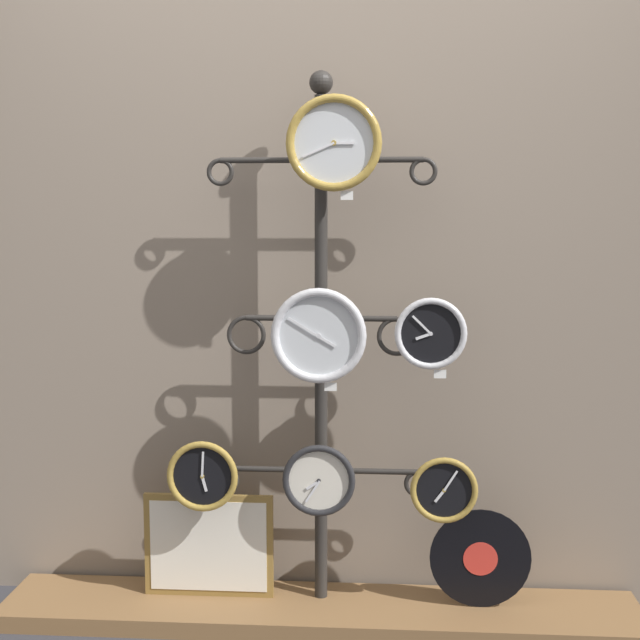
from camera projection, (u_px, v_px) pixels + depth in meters
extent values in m
cube|color=gray|center=(324.00, 213.00, 3.13)|extent=(4.40, 0.04, 2.80)
cube|color=brown|center=(320.00, 611.00, 3.08)|extent=(2.20, 0.36, 0.06)
cylinder|color=#282623|center=(321.00, 609.00, 3.14)|extent=(0.38, 0.38, 0.02)
cylinder|color=#282623|center=(321.00, 359.00, 3.03)|extent=(0.04, 0.04, 1.77)
sphere|color=#282623|center=(321.00, 82.00, 2.93)|extent=(0.08, 0.08, 0.08)
cylinder|color=#282623|center=(270.00, 160.00, 2.97)|extent=(0.34, 0.02, 0.02)
torus|color=#282623|center=(220.00, 172.00, 2.98)|extent=(0.09, 0.02, 0.09)
cylinder|color=#282623|center=(372.00, 160.00, 2.94)|extent=(0.34, 0.02, 0.02)
torus|color=#282623|center=(423.00, 171.00, 2.94)|extent=(0.09, 0.02, 0.09)
cylinder|color=#282623|center=(284.00, 318.00, 3.03)|extent=(0.26, 0.02, 0.02)
torus|color=#282623|center=(246.00, 335.00, 3.04)|extent=(0.13, 0.02, 0.13)
cylinder|color=#282623|center=(359.00, 319.00, 3.01)|extent=(0.26, 0.02, 0.02)
torus|color=#282623|center=(397.00, 336.00, 3.01)|extent=(0.13, 0.02, 0.13)
cylinder|color=#282623|center=(273.00, 469.00, 3.09)|extent=(0.33, 0.02, 0.02)
torus|color=#282623|center=(226.00, 480.00, 3.11)|extent=(0.10, 0.02, 0.10)
cylinder|color=#282623|center=(369.00, 471.00, 3.07)|extent=(0.33, 0.02, 0.02)
torus|color=#282623|center=(418.00, 484.00, 3.06)|extent=(0.10, 0.02, 0.10)
cylinder|color=silver|center=(334.00, 143.00, 2.84)|extent=(0.28, 0.02, 0.28)
torus|color=#A58438|center=(334.00, 143.00, 2.83)|extent=(0.31, 0.03, 0.31)
cylinder|color=#A58438|center=(334.00, 143.00, 2.83)|extent=(0.02, 0.01, 0.02)
cube|color=silver|center=(344.00, 143.00, 2.82)|extent=(0.07, 0.00, 0.01)
cube|color=silver|center=(318.00, 150.00, 2.83)|extent=(0.10, 0.00, 0.05)
cylinder|color=silver|center=(318.00, 335.00, 2.92)|extent=(0.29, 0.02, 0.29)
torus|color=silver|center=(317.00, 336.00, 2.90)|extent=(0.31, 0.03, 0.31)
cylinder|color=silver|center=(317.00, 336.00, 2.90)|extent=(0.02, 0.01, 0.02)
cube|color=silver|center=(326.00, 341.00, 2.90)|extent=(0.06, 0.00, 0.04)
cube|color=silver|center=(303.00, 327.00, 2.90)|extent=(0.10, 0.00, 0.06)
cylinder|color=black|center=(431.00, 333.00, 2.91)|extent=(0.21, 0.02, 0.21)
torus|color=silver|center=(431.00, 334.00, 2.89)|extent=(0.24, 0.02, 0.24)
cylinder|color=silver|center=(431.00, 334.00, 2.89)|extent=(0.01, 0.01, 0.01)
cube|color=silver|center=(423.00, 336.00, 2.90)|extent=(0.05, 0.00, 0.03)
cube|color=silver|center=(422.00, 325.00, 2.89)|extent=(0.06, 0.00, 0.06)
cylinder|color=black|center=(203.00, 475.00, 3.00)|extent=(0.22, 0.02, 0.22)
torus|color=#A58438|center=(202.00, 477.00, 2.99)|extent=(0.24, 0.02, 0.24)
cylinder|color=#A58438|center=(202.00, 476.00, 2.99)|extent=(0.01, 0.01, 0.01)
cube|color=silver|center=(204.00, 484.00, 2.99)|extent=(0.02, 0.00, 0.05)
cube|color=silver|center=(203.00, 464.00, 2.98)|extent=(0.01, 0.00, 0.09)
cylinder|color=silver|center=(320.00, 479.00, 2.99)|extent=(0.22, 0.02, 0.22)
torus|color=#262628|center=(320.00, 481.00, 2.97)|extent=(0.25, 0.02, 0.25)
cylinder|color=#262628|center=(320.00, 481.00, 2.97)|extent=(0.01, 0.01, 0.01)
cube|color=silver|center=(313.00, 485.00, 2.97)|extent=(0.05, 0.00, 0.04)
cube|color=silver|center=(313.00, 491.00, 2.98)|extent=(0.05, 0.00, 0.08)
cylinder|color=black|center=(444.00, 489.00, 2.96)|extent=(0.20, 0.02, 0.20)
torus|color=#A58438|center=(444.00, 490.00, 2.94)|extent=(0.22, 0.02, 0.22)
cylinder|color=#A58438|center=(444.00, 490.00, 2.94)|extent=(0.01, 0.01, 0.01)
cube|color=silver|center=(440.00, 496.00, 2.94)|extent=(0.04, 0.00, 0.04)
cube|color=silver|center=(451.00, 481.00, 2.93)|extent=(0.05, 0.00, 0.07)
cylinder|color=black|center=(480.00, 558.00, 3.02)|extent=(0.34, 0.01, 0.34)
cylinder|color=red|center=(480.00, 559.00, 3.02)|extent=(0.12, 0.00, 0.12)
cube|color=olive|center=(209.00, 545.00, 3.12)|extent=(0.45, 0.02, 0.36)
cube|color=white|center=(208.00, 546.00, 3.11)|extent=(0.41, 0.00, 0.32)
cube|color=white|center=(347.00, 196.00, 2.85)|extent=(0.04, 0.00, 0.03)
cube|color=white|center=(331.00, 387.00, 2.92)|extent=(0.04, 0.00, 0.03)
cube|color=white|center=(440.00, 374.00, 2.91)|extent=(0.04, 0.00, 0.03)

